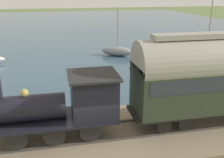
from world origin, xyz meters
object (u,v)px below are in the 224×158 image
object	(u,v)px
sailboat_blue	(206,58)
rowboat_near_shore	(140,65)
passenger_coach	(218,74)
steam_locomotive	(65,103)
rowboat_mid_harbor	(165,69)
sailboat_gray	(118,51)
rowboat_off_pier	(82,75)

from	to	relation	value
sailboat_blue	rowboat_near_shore	size ratio (longest dim) A/B	4.33
rowboat_near_shore	passenger_coach	bearing A→B (deg)	139.14
steam_locomotive	passenger_coach	xyz separation A→B (m)	(0.00, -7.69, 0.89)
passenger_coach	rowboat_mid_harbor	distance (m)	11.14
sailboat_gray	sailboat_blue	bearing A→B (deg)	-92.30
sailboat_gray	rowboat_off_pier	bearing A→B (deg)	177.31
sailboat_blue	passenger_coach	bearing A→B (deg)	170.58
sailboat_gray	rowboat_near_shore	xyz separation A→B (m)	(-4.93, -1.07, -0.35)
rowboat_near_shore	sailboat_blue	bearing A→B (deg)	-134.91
sailboat_gray	rowboat_near_shore	distance (m)	5.06
passenger_coach	sailboat_gray	bearing A→B (deg)	3.51
sailboat_blue	rowboat_off_pier	distance (m)	12.84
passenger_coach	sailboat_blue	world-z (taller)	sailboat_blue
passenger_coach	rowboat_near_shore	size ratio (longest dim) A/B	4.11
rowboat_mid_harbor	passenger_coach	bearing A→B (deg)	113.79
steam_locomotive	rowboat_near_shore	bearing A→B (deg)	-31.55
steam_locomotive	rowboat_off_pier	size ratio (longest dim) A/B	2.72
passenger_coach	rowboat_off_pier	size ratio (longest dim) A/B	3.83
passenger_coach	sailboat_gray	distance (m)	17.68
rowboat_mid_harbor	rowboat_off_pier	xyz separation A→B (m)	(-0.07, 7.70, -0.06)
passenger_coach	rowboat_off_pier	bearing A→B (deg)	29.20
steam_locomotive	sailboat_blue	world-z (taller)	sailboat_blue
sailboat_gray	rowboat_off_pier	world-z (taller)	sailboat_gray
sailboat_gray	rowboat_off_pier	size ratio (longest dim) A/B	2.24
rowboat_mid_harbor	rowboat_off_pier	world-z (taller)	rowboat_mid_harbor
steam_locomotive	passenger_coach	size ratio (longest dim) A/B	0.71
sailboat_blue	steam_locomotive	bearing A→B (deg)	149.88
steam_locomotive	rowboat_near_shore	xyz separation A→B (m)	(12.51, -7.68, -2.14)
sailboat_blue	rowboat_off_pier	bearing A→B (deg)	117.08
rowboat_near_shore	sailboat_gray	bearing A→B (deg)	-28.62
steam_locomotive	rowboat_off_pier	bearing A→B (deg)	-9.77
steam_locomotive	rowboat_near_shore	size ratio (longest dim) A/B	2.92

